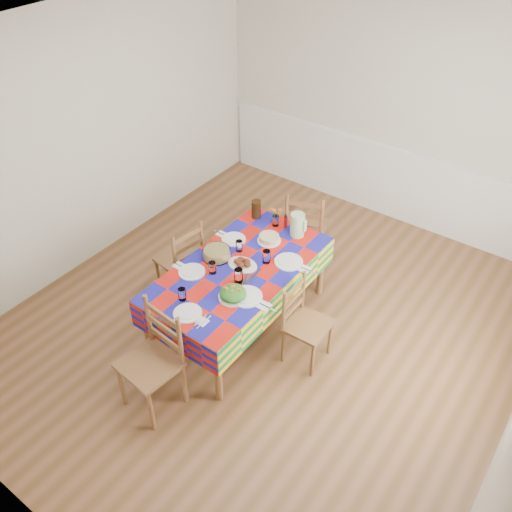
{
  "coord_description": "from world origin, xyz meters",
  "views": [
    {
      "loc": [
        2.11,
        -3.08,
        3.88
      ],
      "look_at": [
        -0.08,
        -0.06,
        0.89
      ],
      "focal_mm": 38.0,
      "sensor_mm": 36.0,
      "label": 1
    }
  ],
  "objects_px": {
    "chair_near": "(154,361)",
    "chair_right": "(304,323)",
    "dining_table": "(239,274)",
    "chair_left": "(182,260)",
    "green_pitcher": "(297,225)",
    "meat_platter": "(243,263)",
    "chair_far": "(305,229)",
    "tea_pitcher": "(256,209)"
  },
  "relations": [
    {
      "from": "dining_table",
      "to": "green_pitcher",
      "type": "height_order",
      "value": "green_pitcher"
    },
    {
      "from": "dining_table",
      "to": "chair_far",
      "type": "distance_m",
      "value": 1.15
    },
    {
      "from": "dining_table",
      "to": "chair_left",
      "type": "height_order",
      "value": "chair_left"
    },
    {
      "from": "chair_near",
      "to": "chair_left",
      "type": "distance_m",
      "value": 1.35
    },
    {
      "from": "meat_platter",
      "to": "chair_far",
      "type": "xyz_separation_m",
      "value": [
        0.0,
        1.1,
        -0.25
      ]
    },
    {
      "from": "green_pitcher",
      "to": "chair_near",
      "type": "xyz_separation_m",
      "value": [
        -0.15,
        -1.87,
        -0.34
      ]
    },
    {
      "from": "dining_table",
      "to": "chair_near",
      "type": "height_order",
      "value": "chair_near"
    },
    {
      "from": "tea_pitcher",
      "to": "chair_near",
      "type": "height_order",
      "value": "chair_near"
    },
    {
      "from": "green_pitcher",
      "to": "tea_pitcher",
      "type": "xyz_separation_m",
      "value": [
        -0.51,
        0.01,
        -0.02
      ]
    },
    {
      "from": "chair_far",
      "to": "chair_left",
      "type": "distance_m",
      "value": 1.37
    },
    {
      "from": "chair_far",
      "to": "chair_right",
      "type": "height_order",
      "value": "chair_far"
    },
    {
      "from": "green_pitcher",
      "to": "chair_far",
      "type": "bearing_deg",
      "value": 109.23
    },
    {
      "from": "tea_pitcher",
      "to": "chair_left",
      "type": "bearing_deg",
      "value": -116.53
    },
    {
      "from": "chair_near",
      "to": "meat_platter",
      "type": "bearing_deg",
      "value": 95.32
    },
    {
      "from": "meat_platter",
      "to": "chair_right",
      "type": "bearing_deg",
      "value": -3.52
    },
    {
      "from": "meat_platter",
      "to": "green_pitcher",
      "type": "height_order",
      "value": "green_pitcher"
    },
    {
      "from": "tea_pitcher",
      "to": "chair_left",
      "type": "distance_m",
      "value": 0.92
    },
    {
      "from": "meat_platter",
      "to": "chair_far",
      "type": "relative_size",
      "value": 0.3
    },
    {
      "from": "chair_right",
      "to": "chair_near",
      "type": "bearing_deg",
      "value": 146.03
    },
    {
      "from": "green_pitcher",
      "to": "chair_left",
      "type": "relative_size",
      "value": 0.27
    },
    {
      "from": "chair_far",
      "to": "chair_right",
      "type": "xyz_separation_m",
      "value": [
        0.71,
        -1.14,
        -0.06
      ]
    },
    {
      "from": "chair_far",
      "to": "meat_platter",
      "type": "bearing_deg",
      "value": 69.74
    },
    {
      "from": "meat_platter",
      "to": "green_pitcher",
      "type": "relative_size",
      "value": 1.21
    },
    {
      "from": "green_pitcher",
      "to": "chair_left",
      "type": "bearing_deg",
      "value": -140.01
    },
    {
      "from": "chair_near",
      "to": "chair_right",
      "type": "relative_size",
      "value": 1.18
    },
    {
      "from": "chair_far",
      "to": "tea_pitcher",
      "type": "bearing_deg",
      "value": 27.45
    },
    {
      "from": "green_pitcher",
      "to": "chair_near",
      "type": "relative_size",
      "value": 0.24
    },
    {
      "from": "chair_near",
      "to": "chair_far",
      "type": "distance_m",
      "value": 2.28
    },
    {
      "from": "tea_pitcher",
      "to": "chair_right",
      "type": "height_order",
      "value": "tea_pitcher"
    },
    {
      "from": "tea_pitcher",
      "to": "chair_far",
      "type": "height_order",
      "value": "chair_far"
    },
    {
      "from": "dining_table",
      "to": "chair_right",
      "type": "height_order",
      "value": "chair_right"
    },
    {
      "from": "dining_table",
      "to": "chair_right",
      "type": "xyz_separation_m",
      "value": [
        0.73,
        -0.0,
        -0.21
      ]
    },
    {
      "from": "dining_table",
      "to": "chair_near",
      "type": "bearing_deg",
      "value": -89.77
    },
    {
      "from": "meat_platter",
      "to": "chair_near",
      "type": "xyz_separation_m",
      "value": [
        -0.01,
        -1.18,
        -0.24
      ]
    },
    {
      "from": "dining_table",
      "to": "chair_near",
      "type": "distance_m",
      "value": 1.15
    },
    {
      "from": "green_pitcher",
      "to": "tea_pitcher",
      "type": "relative_size",
      "value": 1.25
    },
    {
      "from": "green_pitcher",
      "to": "chair_near",
      "type": "bearing_deg",
      "value": -94.69
    },
    {
      "from": "chair_right",
      "to": "green_pitcher",
      "type": "bearing_deg",
      "value": 36.11
    },
    {
      "from": "chair_near",
      "to": "chair_left",
      "type": "height_order",
      "value": "chair_near"
    },
    {
      "from": "chair_left",
      "to": "chair_right",
      "type": "height_order",
      "value": "chair_left"
    },
    {
      "from": "chair_left",
      "to": "chair_right",
      "type": "distance_m",
      "value": 1.45
    },
    {
      "from": "dining_table",
      "to": "chair_far",
      "type": "bearing_deg",
      "value": 89.23
    }
  ]
}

